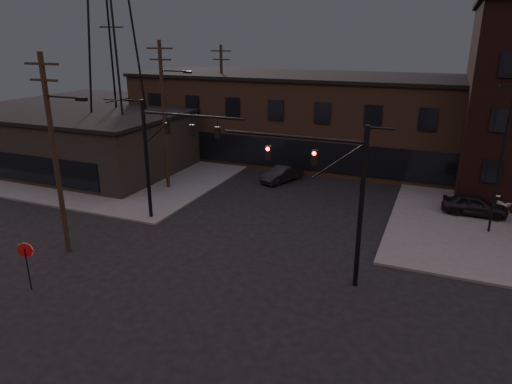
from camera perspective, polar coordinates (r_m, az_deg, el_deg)
ground at (r=21.88m, az=-7.59°, el=-13.63°), size 140.00×140.00×0.00m
sidewalk_nw at (r=50.64m, az=-16.91°, el=4.72°), size 30.00×30.00×0.15m
building_row at (r=45.51m, az=10.17°, el=8.79°), size 40.00×12.00×8.00m
building_left at (r=44.42m, az=-20.02°, el=5.73°), size 16.00×12.00×5.00m
traffic_signal_near at (r=21.82m, az=10.20°, el=0.50°), size 7.12×0.24×8.00m
traffic_signal_far at (r=29.64m, az=-11.62°, el=5.42°), size 7.12×0.24×8.00m
stop_sign at (r=24.46m, az=-26.84°, el=-7.07°), size 0.72×0.33×2.48m
utility_pole_near at (r=26.72m, az=-23.81°, el=4.64°), size 3.70×0.28×11.00m
utility_pole_mid at (r=36.36m, az=-11.38°, el=9.65°), size 3.70×0.28×11.50m
utility_pole_far at (r=47.21m, az=-4.27°, el=11.57°), size 2.20×0.28×11.00m
transmission_tower at (r=43.67m, az=-17.65°, el=19.05°), size 7.00×7.00×25.00m
lot_light_a at (r=30.63m, az=28.52°, el=4.90°), size 1.50×0.28×9.14m
parked_car_lot_a at (r=34.40m, az=25.65°, el=-1.46°), size 4.19×1.72×1.42m
car_crossing at (r=38.76m, az=3.28°, el=2.27°), size 2.86×4.33×1.35m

